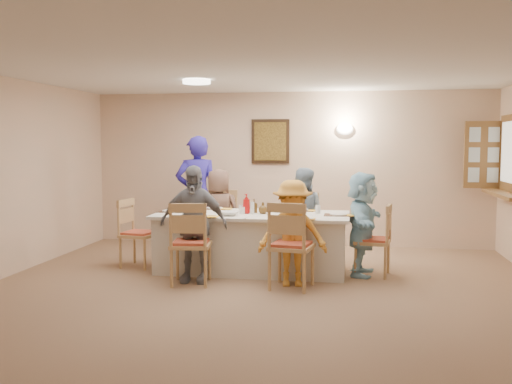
% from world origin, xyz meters
% --- Properties ---
extents(ground, '(7.00, 7.00, 0.00)m').
position_xyz_m(ground, '(0.00, 0.00, 0.00)').
color(ground, brown).
extents(room_walls, '(7.00, 7.00, 7.00)m').
position_xyz_m(room_walls, '(0.00, 0.00, 1.51)').
color(room_walls, beige).
rests_on(room_walls, ground).
extents(wall_picture, '(0.62, 0.05, 0.72)m').
position_xyz_m(wall_picture, '(-0.30, 3.46, 1.70)').
color(wall_picture, black).
rests_on(wall_picture, room_walls).
extents(wall_sconce, '(0.26, 0.09, 0.18)m').
position_xyz_m(wall_sconce, '(0.90, 3.44, 1.90)').
color(wall_sconce, white).
rests_on(wall_sconce, room_walls).
extents(ceiling_light, '(0.36, 0.36, 0.05)m').
position_xyz_m(ceiling_light, '(-1.00, 1.50, 2.47)').
color(ceiling_light, white).
rests_on(ceiling_light, room_walls).
extents(hatch_sill, '(0.30, 1.50, 0.05)m').
position_xyz_m(hatch_sill, '(3.09, 2.40, 0.97)').
color(hatch_sill, brown).
rests_on(hatch_sill, room_walls).
extents(shutter_door, '(0.55, 0.04, 1.00)m').
position_xyz_m(shutter_door, '(2.95, 3.16, 1.50)').
color(shutter_door, brown).
rests_on(shutter_door, room_walls).
extents(dining_table, '(2.51, 1.06, 0.76)m').
position_xyz_m(dining_table, '(-0.27, 1.49, 0.38)').
color(dining_table, beige).
rests_on(dining_table, ground).
extents(chair_back_left, '(0.49, 0.49, 0.99)m').
position_xyz_m(chair_back_left, '(-0.87, 2.29, 0.49)').
color(chair_back_left, tan).
rests_on(chair_back_left, ground).
extents(chair_back_right, '(0.49, 0.49, 0.97)m').
position_xyz_m(chair_back_right, '(0.33, 2.29, 0.48)').
color(chair_back_right, tan).
rests_on(chair_back_right, ground).
extents(chair_front_left, '(0.53, 0.53, 1.00)m').
position_xyz_m(chair_front_left, '(-0.87, 0.69, 0.50)').
color(chair_front_left, tan).
rests_on(chair_front_left, ground).
extents(chair_front_right, '(0.56, 0.56, 1.02)m').
position_xyz_m(chair_front_right, '(0.33, 0.69, 0.51)').
color(chair_front_right, tan).
rests_on(chair_front_right, ground).
extents(chair_left_end, '(0.51, 0.51, 0.93)m').
position_xyz_m(chair_left_end, '(-1.82, 1.49, 0.46)').
color(chair_left_end, tan).
rests_on(chair_left_end, ground).
extents(chair_right_end, '(0.51, 0.51, 0.92)m').
position_xyz_m(chair_right_end, '(1.28, 1.49, 0.46)').
color(chair_right_end, tan).
rests_on(chair_right_end, ground).
extents(diner_back_left, '(0.68, 0.48, 1.31)m').
position_xyz_m(diner_back_left, '(-0.87, 2.17, 0.65)').
color(diner_back_left, brown).
rests_on(diner_back_left, ground).
extents(diner_back_right, '(0.73, 0.61, 1.33)m').
position_xyz_m(diner_back_right, '(0.33, 2.17, 0.67)').
color(diner_back_right, '#8098AF').
rests_on(diner_back_right, ground).
extents(diner_front_left, '(0.83, 0.35, 1.41)m').
position_xyz_m(diner_front_left, '(-0.87, 0.81, 0.71)').
color(diner_front_left, gray).
rests_on(diner_front_left, ground).
extents(diner_front_right, '(0.93, 0.67, 1.25)m').
position_xyz_m(diner_front_right, '(0.33, 0.81, 0.62)').
color(diner_front_right, gold).
rests_on(diner_front_right, ground).
extents(diner_right_end, '(1.31, 0.66, 1.32)m').
position_xyz_m(diner_right_end, '(1.15, 1.49, 0.66)').
color(diner_right_end, '#ABE3FA').
rests_on(diner_right_end, ground).
extents(caregiver, '(0.94, 0.87, 1.78)m').
position_xyz_m(caregiver, '(-1.32, 2.64, 0.89)').
color(caregiver, '#2B2199').
rests_on(caregiver, ground).
extents(placemat_fl, '(0.37, 0.27, 0.01)m').
position_xyz_m(placemat_fl, '(-0.87, 1.07, 0.76)').
color(placemat_fl, '#472B19').
rests_on(placemat_fl, dining_table).
extents(plate_fl, '(0.23, 0.23, 0.01)m').
position_xyz_m(plate_fl, '(-0.87, 1.07, 0.77)').
color(plate_fl, white).
rests_on(plate_fl, dining_table).
extents(napkin_fl, '(0.15, 0.15, 0.01)m').
position_xyz_m(napkin_fl, '(-0.69, 1.02, 0.77)').
color(napkin_fl, yellow).
rests_on(napkin_fl, dining_table).
extents(placemat_fr, '(0.34, 0.25, 0.01)m').
position_xyz_m(placemat_fr, '(0.33, 1.07, 0.76)').
color(placemat_fr, '#472B19').
rests_on(placemat_fr, dining_table).
extents(plate_fr, '(0.23, 0.23, 0.01)m').
position_xyz_m(plate_fr, '(0.33, 1.07, 0.77)').
color(plate_fr, white).
rests_on(plate_fr, dining_table).
extents(napkin_fr, '(0.15, 0.15, 0.01)m').
position_xyz_m(napkin_fr, '(0.51, 1.02, 0.77)').
color(napkin_fr, yellow).
rests_on(napkin_fr, dining_table).
extents(placemat_bl, '(0.36, 0.26, 0.01)m').
position_xyz_m(placemat_bl, '(-0.87, 1.91, 0.76)').
color(placemat_bl, '#472B19').
rests_on(placemat_bl, dining_table).
extents(plate_bl, '(0.23, 0.23, 0.01)m').
position_xyz_m(plate_bl, '(-0.87, 1.91, 0.77)').
color(plate_bl, white).
rests_on(plate_bl, dining_table).
extents(napkin_bl, '(0.14, 0.14, 0.01)m').
position_xyz_m(napkin_bl, '(-0.69, 1.86, 0.77)').
color(napkin_bl, yellow).
rests_on(napkin_bl, dining_table).
extents(placemat_br, '(0.36, 0.27, 0.01)m').
position_xyz_m(placemat_br, '(0.33, 1.91, 0.76)').
color(placemat_br, '#472B19').
rests_on(placemat_br, dining_table).
extents(plate_br, '(0.22, 0.22, 0.01)m').
position_xyz_m(plate_br, '(0.33, 1.91, 0.77)').
color(plate_br, white).
rests_on(plate_br, dining_table).
extents(napkin_br, '(0.14, 0.14, 0.01)m').
position_xyz_m(napkin_br, '(0.51, 1.86, 0.77)').
color(napkin_br, yellow).
rests_on(napkin_br, dining_table).
extents(placemat_le, '(0.32, 0.24, 0.01)m').
position_xyz_m(placemat_le, '(-1.37, 1.49, 0.76)').
color(placemat_le, '#472B19').
rests_on(placemat_le, dining_table).
extents(plate_le, '(0.23, 0.23, 0.01)m').
position_xyz_m(plate_le, '(-1.37, 1.49, 0.77)').
color(plate_le, white).
rests_on(plate_le, dining_table).
extents(napkin_le, '(0.15, 0.15, 0.01)m').
position_xyz_m(napkin_le, '(-1.19, 1.44, 0.77)').
color(napkin_le, yellow).
rests_on(napkin_le, dining_table).
extents(placemat_re, '(0.37, 0.27, 0.01)m').
position_xyz_m(placemat_re, '(0.85, 1.49, 0.76)').
color(placemat_re, '#472B19').
rests_on(placemat_re, dining_table).
extents(plate_re, '(0.22, 0.22, 0.01)m').
position_xyz_m(plate_re, '(0.85, 1.49, 0.77)').
color(plate_re, white).
rests_on(plate_re, dining_table).
extents(napkin_re, '(0.15, 0.15, 0.01)m').
position_xyz_m(napkin_re, '(1.03, 1.44, 0.77)').
color(napkin_re, yellow).
rests_on(napkin_re, dining_table).
extents(teacup_a, '(0.11, 0.11, 0.09)m').
position_xyz_m(teacup_a, '(-1.08, 1.18, 0.80)').
color(teacup_a, white).
rests_on(teacup_a, dining_table).
extents(teacup_b, '(0.14, 0.14, 0.08)m').
position_xyz_m(teacup_b, '(0.13, 2.01, 0.80)').
color(teacup_b, white).
rests_on(teacup_b, dining_table).
extents(bowl_a, '(0.28, 0.28, 0.05)m').
position_xyz_m(bowl_a, '(-0.51, 1.23, 0.79)').
color(bowl_a, white).
rests_on(bowl_a, dining_table).
extents(bowl_b, '(0.32, 0.32, 0.06)m').
position_xyz_m(bowl_b, '(0.07, 1.75, 0.79)').
color(bowl_b, white).
rests_on(bowl_b, dining_table).
extents(condiment_ketchup, '(0.16, 0.16, 0.26)m').
position_xyz_m(condiment_ketchup, '(-0.34, 1.47, 0.89)').
color(condiment_ketchup, red).
rests_on(condiment_ketchup, dining_table).
extents(condiment_brown, '(0.11, 0.11, 0.18)m').
position_xyz_m(condiment_brown, '(-0.26, 1.58, 0.85)').
color(condiment_brown, '#523816').
rests_on(condiment_brown, dining_table).
extents(condiment_malt, '(0.18, 0.18, 0.15)m').
position_xyz_m(condiment_malt, '(-0.12, 1.49, 0.84)').
color(condiment_malt, '#523816').
rests_on(condiment_malt, dining_table).
extents(drinking_glass, '(0.06, 0.06, 0.10)m').
position_xyz_m(drinking_glass, '(-0.42, 1.54, 0.82)').
color(drinking_glass, silver).
rests_on(drinking_glass, dining_table).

